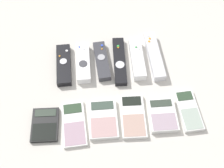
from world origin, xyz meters
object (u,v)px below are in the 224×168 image
at_px(remote_0, 64,65).
at_px(remote_5, 154,56).
at_px(calculator_2, 103,119).
at_px(calculator_5, 188,110).
at_px(calculator_4, 163,115).
at_px(remote_1, 83,63).
at_px(remote_4, 137,59).
at_px(calculator_3, 133,116).
at_px(calculator_0, 45,125).
at_px(calculator_1, 74,124).
at_px(remote_3, 119,61).
at_px(remote_2, 102,61).

height_order(remote_0, remote_5, remote_5).
height_order(calculator_2, calculator_5, same).
distance_m(remote_0, calculator_4, 0.38).
distance_m(calculator_4, calculator_5, 0.09).
bearing_deg(remote_1, remote_5, 2.05).
distance_m(remote_4, remote_5, 0.06).
distance_m(calculator_3, calculator_5, 0.18).
distance_m(calculator_0, calculator_3, 0.27).
xyz_separation_m(calculator_1, calculator_5, (0.36, 0.01, 0.00)).
distance_m(remote_0, remote_3, 0.20).
bearing_deg(calculator_5, remote_3, 129.50).
height_order(remote_1, remote_3, remote_1).
bearing_deg(calculator_5, remote_1, 143.24).
height_order(calculator_1, calculator_4, calculator_4).
bearing_deg(remote_1, calculator_4, -43.52).
height_order(remote_2, remote_4, remote_4).
bearing_deg(calculator_2, remote_1, 103.85).
distance_m(remote_0, calculator_2, 0.25).
relative_size(remote_1, calculator_5, 1.10).
relative_size(calculator_1, calculator_3, 1.00).
xyz_separation_m(remote_3, calculator_5, (0.19, -0.22, -0.00)).
bearing_deg(calculator_0, remote_4, 37.76).
bearing_deg(remote_3, remote_4, 2.42).
relative_size(remote_0, calculator_0, 1.43).
xyz_separation_m(remote_0, calculator_4, (0.30, -0.23, -0.00)).
bearing_deg(remote_0, calculator_1, -83.65).
relative_size(remote_0, remote_1, 1.04).
bearing_deg(calculator_5, remote_5, 104.94).
distance_m(remote_2, calculator_1, 0.26).
distance_m(remote_3, calculator_2, 0.24).
bearing_deg(remote_0, calculator_0, -105.66).
bearing_deg(calculator_2, calculator_4, -0.73).
xyz_separation_m(calculator_1, calculator_4, (0.28, -0.00, 0.00)).
bearing_deg(remote_0, calculator_2, -62.51).
xyz_separation_m(remote_5, calculator_3, (-0.11, -0.23, -0.01)).
bearing_deg(calculator_1, calculator_4, -2.51).
xyz_separation_m(remote_1, calculator_5, (0.32, -0.22, -0.01)).
distance_m(remote_1, calculator_3, 0.27).
bearing_deg(calculator_5, remote_4, 119.07).
distance_m(remote_5, calculator_5, 0.24).
bearing_deg(remote_3, remote_2, 177.65).
bearing_deg(remote_3, remote_0, -177.42).
xyz_separation_m(remote_2, remote_4, (0.12, -0.01, 0.00)).
height_order(calculator_3, calculator_4, calculator_4).
relative_size(remote_4, calculator_4, 1.45).
bearing_deg(remote_0, remote_4, -0.96).
relative_size(remote_4, calculator_3, 1.10).
bearing_deg(remote_4, remote_3, -179.63).
bearing_deg(remote_2, calculator_2, -96.81).
bearing_deg(calculator_1, calculator_5, -0.78).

